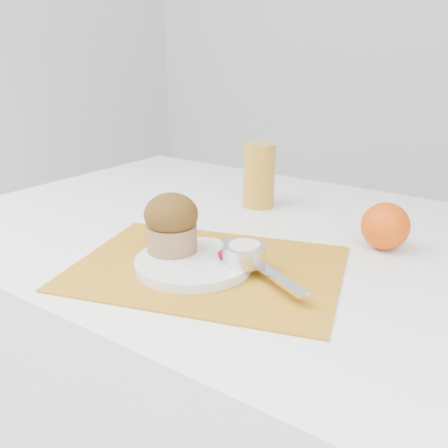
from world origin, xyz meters
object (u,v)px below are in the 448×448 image
Objects in this scene: plate at (194,263)px; juice_glass at (259,175)px; table at (250,399)px; muffin at (171,223)px; orange at (385,226)px.

juice_glass is (-0.09, 0.33, 0.06)m from plate.
muffin reaches higher than table.
juice_glass is at bearing 97.18° from muffin.
muffin is (-0.04, -0.19, 0.44)m from table.
juice_glass reaches higher than muffin.
muffin is (0.04, -0.32, -0.00)m from juice_glass.
table is at bearing -165.12° from orange.
orange is (0.22, 0.06, 0.41)m from table.
plate is at bearing -86.58° from table.
juice_glass is at bearing 119.03° from table.
table is 8.97× the size of juice_glass.
muffin is (-0.26, -0.24, 0.02)m from orange.
juice_glass is 1.44× the size of muffin.
plate is at bearing -129.84° from orange.
table is 0.47m from orange.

